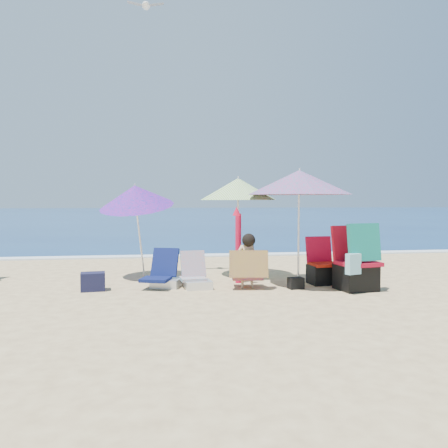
{
  "coord_description": "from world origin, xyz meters",
  "views": [
    {
      "loc": [
        -1.47,
        -7.21,
        1.53
      ],
      "look_at": [
        -0.3,
        1.0,
        1.1
      ],
      "focal_mm": 36.21,
      "sensor_mm": 36.0,
      "label": 1
    }
  ],
  "objects": [
    {
      "name": "ground",
      "position": [
        0.0,
        0.0,
        0.0
      ],
      "size": [
        120.0,
        120.0,
        0.0
      ],
      "color": "#D8BC84",
      "rests_on": "ground"
    },
    {
      "name": "sea",
      "position": [
        0.0,
        45.0,
        -0.05
      ],
      "size": [
        120.0,
        80.0,
        0.12
      ],
      "color": "navy",
      "rests_on": "ground"
    },
    {
      "name": "foam",
      "position": [
        0.0,
        5.1,
        0.02
      ],
      "size": [
        120.0,
        0.5,
        0.04
      ],
      "color": "white",
      "rests_on": "ground"
    },
    {
      "name": "umbrella_turquoise",
      "position": [
        0.99,
        0.56,
        1.85
      ],
      "size": [
        1.9,
        1.9,
        2.11
      ],
      "color": "white",
      "rests_on": "ground"
    },
    {
      "name": "umbrella_striped",
      "position": [
        0.08,
        1.66,
        1.76
      ],
      "size": [
        1.78,
        1.78,
        2.01
      ],
      "color": "silver",
      "rests_on": "ground"
    },
    {
      "name": "umbrella_blue",
      "position": [
        -1.93,
        1.69,
        1.62
      ],
      "size": [
        1.91,
        1.94,
        1.98
      ],
      "color": "white",
      "rests_on": "ground"
    },
    {
      "name": "furled_umbrella",
      "position": [
        -0.05,
        0.96,
        0.78
      ],
      "size": [
        0.24,
        0.42,
        1.42
      ],
      "color": "red",
      "rests_on": "ground"
    },
    {
      "name": "chair_navy",
      "position": [
        -1.41,
        0.79,
        0.18
      ],
      "size": [
        0.77,
        0.78,
        0.67
      ],
      "color": "#0C1545",
      "rests_on": "ground"
    },
    {
      "name": "chair_rainbow",
      "position": [
        -0.85,
        0.65,
        0.17
      ],
      "size": [
        0.56,
        0.65,
        0.63
      ],
      "color": "#D7624C",
      "rests_on": "ground"
    },
    {
      "name": "camp_chair_left",
      "position": [
        1.48,
        0.69,
        0.26
      ],
      "size": [
        0.55,
        0.56,
        0.86
      ],
      "color": "#AC1B0C",
      "rests_on": "ground"
    },
    {
      "name": "camp_chair_right",
      "position": [
        1.84,
        0.03,
        0.42
      ],
      "size": [
        0.73,
        0.82,
        1.16
      ],
      "color": "#A80C22",
      "rests_on": "ground"
    },
    {
      "name": "person_center",
      "position": [
        0.03,
        0.45,
        0.47
      ],
      "size": [
        0.68,
        0.61,
        0.96
      ],
      "color": "tan",
      "rests_on": "ground"
    },
    {
      "name": "bag_navy_a",
      "position": [
        -2.6,
        0.63,
        0.16
      ],
      "size": [
        0.43,
        0.34,
        0.31
      ],
      "color": "black",
      "rests_on": "ground"
    },
    {
      "name": "bag_black_a",
      "position": [
        -0.87,
        1.17,
        0.09
      ],
      "size": [
        0.28,
        0.22,
        0.19
      ],
      "color": "black",
      "rests_on": "ground"
    },
    {
      "name": "bag_black_b",
      "position": [
        0.86,
        0.3,
        0.1
      ],
      "size": [
        0.28,
        0.22,
        0.2
      ],
      "color": "black",
      "rests_on": "ground"
    },
    {
      "name": "seagull",
      "position": [
        -1.7,
        1.78,
        5.27
      ],
      "size": [
        0.69,
        0.31,
        0.12
      ],
      "color": "white"
    }
  ]
}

